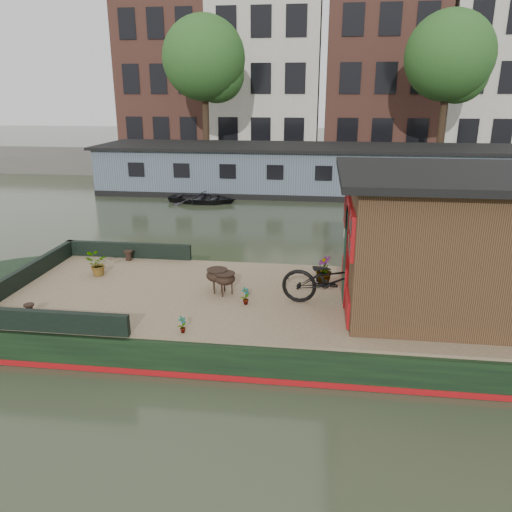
# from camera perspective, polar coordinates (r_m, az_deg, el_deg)

# --- Properties ---
(ground) EXTENTS (120.00, 120.00, 0.00)m
(ground) POSITION_cam_1_polar(r_m,az_deg,el_deg) (9.71, 7.31, -8.38)
(ground) COLOR #29301F
(ground) RESTS_ON ground
(houseboat_hull) EXTENTS (14.01, 4.02, 0.60)m
(houseboat_hull) POSITION_cam_1_polar(r_m,az_deg,el_deg) (9.67, -0.59, -6.55)
(houseboat_hull) COLOR black
(houseboat_hull) RESTS_ON ground
(houseboat_deck) EXTENTS (11.80, 3.80, 0.05)m
(houseboat_deck) POSITION_cam_1_polar(r_m,az_deg,el_deg) (9.45, 7.46, -4.99)
(houseboat_deck) COLOR #92765A
(houseboat_deck) RESTS_ON houseboat_hull
(bow_bulwark) EXTENTS (3.00, 4.00, 0.35)m
(bow_bulwark) POSITION_cam_1_polar(r_m,az_deg,el_deg) (10.61, -21.02, -2.31)
(bow_bulwark) COLOR black
(bow_bulwark) RESTS_ON houseboat_deck
(cabin) EXTENTS (4.00, 3.50, 2.42)m
(cabin) POSITION_cam_1_polar(r_m,az_deg,el_deg) (9.32, 21.35, 1.74)
(cabin) COLOR black
(cabin) RESTS_ON houseboat_deck
(bicycle) EXTENTS (1.92, 0.84, 0.98)m
(bicycle) POSITION_cam_1_polar(r_m,az_deg,el_deg) (9.01, 8.86, -2.69)
(bicycle) COLOR black
(bicycle) RESTS_ON houseboat_deck
(potted_plant_a) EXTENTS (0.20, 0.21, 0.34)m
(potted_plant_a) POSITION_cam_1_polar(r_m,az_deg,el_deg) (9.04, -1.21, -4.59)
(potted_plant_a) COLOR maroon
(potted_plant_a) RESTS_ON houseboat_deck
(potted_plant_b) EXTENTS (0.22, 0.22, 0.31)m
(potted_plant_b) POSITION_cam_1_polar(r_m,az_deg,el_deg) (10.21, 7.15, -2.08)
(potted_plant_b) COLOR brown
(potted_plant_b) RESTS_ON houseboat_deck
(potted_plant_c) EXTENTS (0.55, 0.52, 0.49)m
(potted_plant_c) POSITION_cam_1_polar(r_m,az_deg,el_deg) (10.96, -17.76, -0.92)
(potted_plant_c) COLOR brown
(potted_plant_c) RESTS_ON houseboat_deck
(potted_plant_d) EXTENTS (0.41, 0.41, 0.56)m
(potted_plant_d) POSITION_cam_1_polar(r_m,az_deg,el_deg) (10.13, 7.79, -1.53)
(potted_plant_d) COLOR brown
(potted_plant_d) RESTS_ON houseboat_deck
(potted_plant_e) EXTENTS (0.16, 0.18, 0.28)m
(potted_plant_e) POSITION_cam_1_polar(r_m,az_deg,el_deg) (8.11, -8.41, -7.77)
(potted_plant_e) COLOR brown
(potted_plant_e) RESTS_ON houseboat_deck
(brazier_front) EXTENTS (0.50, 0.50, 0.44)m
(brazier_front) POSITION_cam_1_polar(r_m,az_deg,el_deg) (9.48, -3.55, -3.17)
(brazier_front) COLOR black
(brazier_front) RESTS_ON houseboat_deck
(brazier_rear) EXTENTS (0.55, 0.55, 0.46)m
(brazier_rear) POSITION_cam_1_polar(r_m,az_deg,el_deg) (9.63, -4.44, -2.79)
(brazier_rear) COLOR black
(brazier_rear) RESTS_ON houseboat_deck
(bollard_port) EXTENTS (0.20, 0.20, 0.23)m
(bollard_port) POSITION_cam_1_polar(r_m,az_deg,el_deg) (11.80, -14.37, 0.06)
(bollard_port) COLOR black
(bollard_port) RESTS_ON houseboat_deck
(bollard_stbd) EXTENTS (0.17, 0.17, 0.20)m
(bollard_stbd) POSITION_cam_1_polar(r_m,az_deg,el_deg) (9.51, -24.47, -5.58)
(bollard_stbd) COLOR black
(bollard_stbd) RESTS_ON houseboat_deck
(dinghy) EXTENTS (3.05, 2.34, 0.59)m
(dinghy) POSITION_cam_1_polar(r_m,az_deg,el_deg) (20.92, -6.12, 6.90)
(dinghy) COLOR black
(dinghy) RESTS_ON ground
(far_houseboat) EXTENTS (20.40, 4.40, 2.11)m
(far_houseboat) POSITION_cam_1_polar(r_m,az_deg,el_deg) (22.95, 7.72, 9.54)
(far_houseboat) COLOR #525E6D
(far_houseboat) RESTS_ON ground
(quay) EXTENTS (60.00, 6.00, 0.90)m
(quay) POSITION_cam_1_polar(r_m,az_deg,el_deg) (29.46, 7.70, 10.38)
(quay) COLOR #47443F
(quay) RESTS_ON ground
(townhouse_row) EXTENTS (27.25, 8.00, 16.50)m
(townhouse_row) POSITION_cam_1_polar(r_m,az_deg,el_deg) (36.38, 8.52, 23.54)
(townhouse_row) COLOR brown
(townhouse_row) RESTS_ON ground
(tree_left) EXTENTS (4.40, 4.40, 7.40)m
(tree_left) POSITION_cam_1_polar(r_m,az_deg,el_deg) (28.52, -5.62, 21.17)
(tree_left) COLOR #332316
(tree_left) RESTS_ON quay
(tree_right) EXTENTS (4.40, 4.40, 7.40)m
(tree_right) POSITION_cam_1_polar(r_m,az_deg,el_deg) (28.51, 21.44, 20.09)
(tree_right) COLOR #332316
(tree_right) RESTS_ON quay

